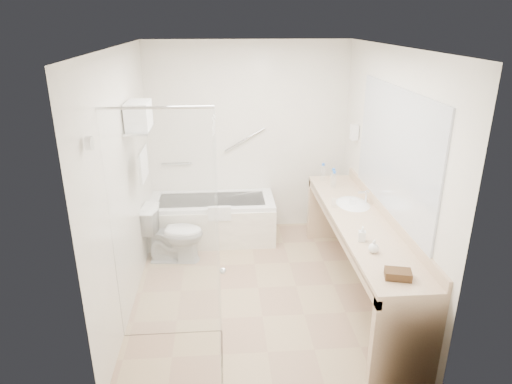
{
  "coord_description": "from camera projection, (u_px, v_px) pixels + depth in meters",
  "views": [
    {
      "loc": [
        -0.35,
        -4.24,
        2.75
      ],
      "look_at": [
        0.0,
        0.3,
        1.0
      ],
      "focal_mm": 32.0,
      "sensor_mm": 36.0,
      "label": 1
    }
  ],
  "objects": [
    {
      "name": "amenity_basket",
      "position": [
        398.0,
        274.0,
        3.54
      ],
      "size": [
        0.23,
        0.18,
        0.07
      ],
      "primitive_type": "cube",
      "rotation": [
        0.0,
        0.0,
        -0.25
      ],
      "color": "#4A311A",
      "rests_on": "vanity_counter"
    },
    {
      "name": "wall_left",
      "position": [
        125.0,
        183.0,
        4.41
      ],
      "size": [
        0.1,
        3.2,
        2.5
      ],
      "primitive_type": "cube",
      "color": "silver",
      "rests_on": "ground"
    },
    {
      "name": "vanity_counter",
      "position": [
        359.0,
        238.0,
        4.66
      ],
      "size": [
        0.55,
        2.7,
        0.95
      ],
      "color": "tan",
      "rests_on": "floor"
    },
    {
      "name": "water_bottle_mid",
      "position": [
        334.0,
        180.0,
        5.39
      ],
      "size": [
        0.06,
        0.06,
        0.21
      ],
      "rotation": [
        0.0,
        0.0,
        -0.35
      ],
      "color": "silver",
      "rests_on": "vanity_counter"
    },
    {
      "name": "floor",
      "position": [
        258.0,
        288.0,
        4.95
      ],
      "size": [
        3.2,
        3.2,
        0.0
      ],
      "primitive_type": "plane",
      "color": "tan",
      "rests_on": "ground"
    },
    {
      "name": "faucet",
      "position": [
        367.0,
        197.0,
        4.94
      ],
      "size": [
        0.03,
        0.03,
        0.14
      ],
      "primitive_type": "cylinder",
      "color": "silver",
      "rests_on": "vanity_counter"
    },
    {
      "name": "sink",
      "position": [
        353.0,
        206.0,
        4.97
      ],
      "size": [
        0.4,
        0.52,
        0.14
      ],
      "primitive_type": "ellipsoid",
      "color": "silver",
      "rests_on": "vanity_counter"
    },
    {
      "name": "drinking_glass_near",
      "position": [
        335.0,
        203.0,
        4.86
      ],
      "size": [
        0.07,
        0.07,
        0.09
      ],
      "primitive_type": "cylinder",
      "rotation": [
        0.0,
        0.0,
        -0.07
      ],
      "color": "silver",
      "rests_on": "vanity_counter"
    },
    {
      "name": "toilet",
      "position": [
        174.0,
        234.0,
        5.41
      ],
      "size": [
        0.73,
        0.45,
        0.69
      ],
      "primitive_type": "imported",
      "rotation": [
        0.0,
        0.0,
        1.48
      ],
      "color": "silver",
      "rests_on": "floor"
    },
    {
      "name": "grab_bar_short",
      "position": [
        177.0,
        163.0,
        6.0
      ],
      "size": [
        0.4,
        0.03,
        0.03
      ],
      "primitive_type": "cylinder",
      "rotation": [
        0.0,
        1.57,
        0.0
      ],
      "color": "silver",
      "rests_on": "wall_back"
    },
    {
      "name": "drinking_glass_far",
      "position": [
        353.0,
        202.0,
        4.87
      ],
      "size": [
        0.09,
        0.09,
        0.09
      ],
      "primitive_type": "cylinder",
      "rotation": [
        0.0,
        0.0,
        0.31
      ],
      "color": "silver",
      "rests_on": "vanity_counter"
    },
    {
      "name": "shower_enclosure",
      "position": [
        190.0,
        241.0,
        3.66
      ],
      "size": [
        0.96,
        0.91,
        2.11
      ],
      "color": "silver",
      "rests_on": "floor"
    },
    {
      "name": "wall_front",
      "position": [
        278.0,
        259.0,
        3.02
      ],
      "size": [
        2.6,
        0.1,
        2.5
      ],
      "primitive_type": "cube",
      "color": "silver",
      "rests_on": "ground"
    },
    {
      "name": "wall_back",
      "position": [
        248.0,
        139.0,
        5.99
      ],
      "size": [
        2.6,
        0.1,
        2.5
      ],
      "primitive_type": "cube",
      "color": "silver",
      "rests_on": "ground"
    },
    {
      "name": "soap_bottle_a",
      "position": [
        362.0,
        238.0,
        4.12
      ],
      "size": [
        0.1,
        0.15,
        0.07
      ],
      "primitive_type": "imported",
      "rotation": [
        0.0,
        0.0,
        -0.26
      ],
      "color": "silver",
      "rests_on": "vanity_counter"
    },
    {
      "name": "bathtub",
      "position": [
        213.0,
        219.0,
        5.97
      ],
      "size": [
        1.6,
        0.73,
        0.59
      ],
      "color": "silver",
      "rests_on": "floor"
    },
    {
      "name": "soap_bottle_b",
      "position": [
        374.0,
        248.0,
        3.92
      ],
      "size": [
        0.13,
        0.15,
        0.09
      ],
      "primitive_type": "imported",
      "rotation": [
        0.0,
        0.0,
        -0.42
      ],
      "color": "silver",
      "rests_on": "vanity_counter"
    },
    {
      "name": "water_bottle_left",
      "position": [
        333.0,
        178.0,
        5.44
      ],
      "size": [
        0.07,
        0.07,
        0.22
      ],
      "rotation": [
        0.0,
        0.0,
        0.3
      ],
      "color": "silver",
      "rests_on": "vanity_counter"
    },
    {
      "name": "ceiling",
      "position": [
        259.0,
        47.0,
        4.06
      ],
      "size": [
        2.6,
        3.2,
        0.1
      ],
      "primitive_type": "cube",
      "color": "silver",
      "rests_on": "wall_back"
    },
    {
      "name": "hairdryer_unit",
      "position": [
        354.0,
        132.0,
        5.5
      ],
      "size": [
        0.08,
        0.1,
        0.18
      ],
      "primitive_type": "cube",
      "color": "silver",
      "rests_on": "wall_right"
    },
    {
      "name": "water_bottle_right",
      "position": [
        323.0,
        173.0,
        5.64
      ],
      "size": [
        0.07,
        0.07,
        0.22
      ],
      "rotation": [
        0.0,
        0.0,
        -0.36
      ],
      "color": "silver",
      "rests_on": "vanity_counter"
    },
    {
      "name": "towel_shelf",
      "position": [
        139.0,
        123.0,
        4.57
      ],
      "size": [
        0.24,
        0.55,
        0.81
      ],
      "color": "silver",
      "rests_on": "wall_left"
    },
    {
      "name": "wall_right",
      "position": [
        387.0,
        176.0,
        4.6
      ],
      "size": [
        0.1,
        3.2,
        2.5
      ],
      "primitive_type": "cube",
      "color": "silver",
      "rests_on": "ground"
    },
    {
      "name": "grab_bar_long",
      "position": [
        245.0,
        140.0,
        5.95
      ],
      "size": [
        0.53,
        0.03,
        0.33
      ],
      "primitive_type": "cylinder",
      "rotation": [
        0.0,
        1.05,
        0.0
      ],
      "color": "silver",
      "rests_on": "wall_back"
    },
    {
      "name": "mirror",
      "position": [
        394.0,
        151.0,
        4.35
      ],
      "size": [
        0.02,
        2.0,
        1.2
      ],
      "primitive_type": "cube",
      "color": "#B0B4BC",
      "rests_on": "wall_right"
    }
  ]
}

